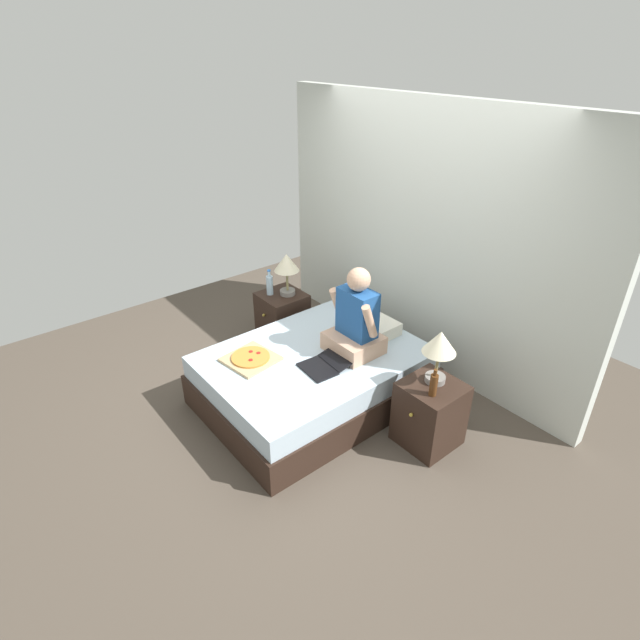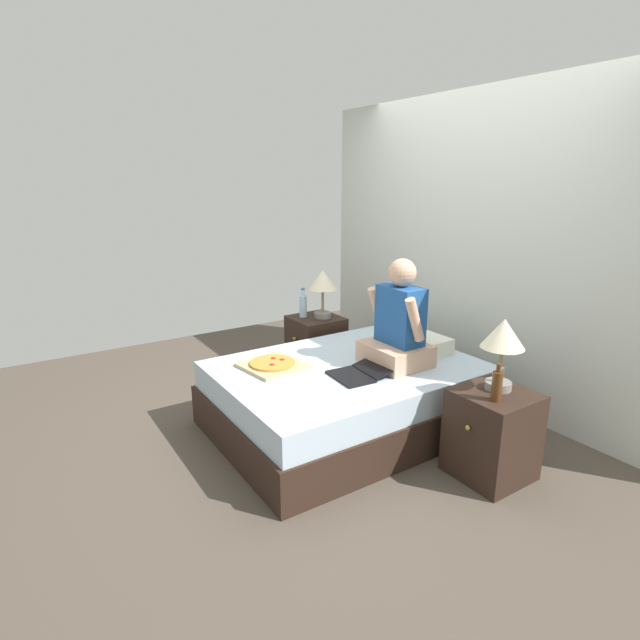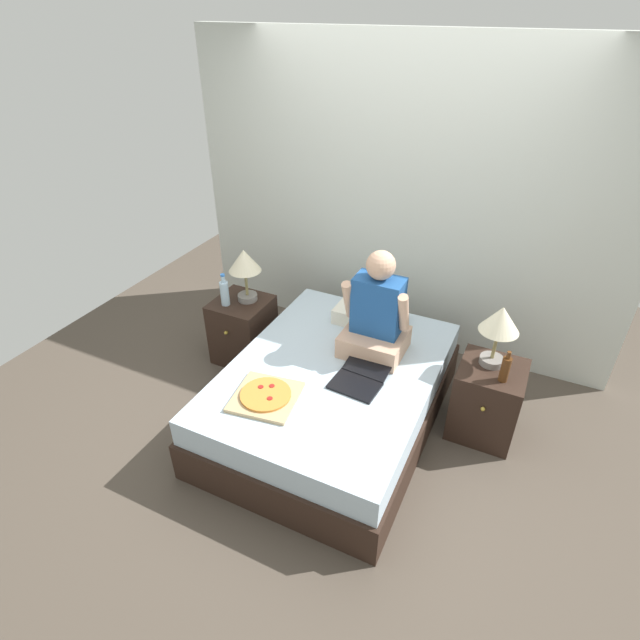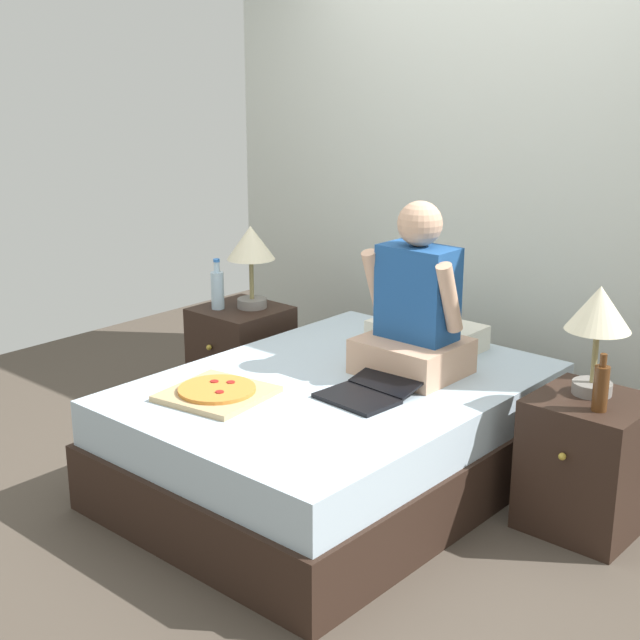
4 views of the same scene
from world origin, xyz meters
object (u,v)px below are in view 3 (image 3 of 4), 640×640
object	(u,v)px
water_bottle	(225,292)
laptop	(359,379)
bed	(333,395)
person_seated	(376,316)
lamp_on_left_nightstand	(245,264)
nightstand_right	(486,400)
pizza_box	(266,396)
lamp_on_right_nightstand	(500,323)
beer_bottle	(505,369)
nightstand_left	(243,330)

from	to	relation	value
water_bottle	laptop	size ratio (longest dim) A/B	0.63
bed	person_seated	world-z (taller)	person_seated
lamp_on_left_nightstand	water_bottle	bearing A→B (deg)	-130.60
lamp_on_left_nightstand	water_bottle	size ratio (longest dim) A/B	1.63
nightstand_right	pizza_box	world-z (taller)	nightstand_right
water_bottle	lamp_on_right_nightstand	distance (m)	2.10
beer_bottle	person_seated	bearing A→B (deg)	177.42
nightstand_right	lamp_on_right_nightstand	world-z (taller)	lamp_on_right_nightstand
laptop	beer_bottle	bearing A→B (deg)	21.40
nightstand_left	beer_bottle	distance (m)	2.14
lamp_on_left_nightstand	nightstand_right	size ratio (longest dim) A/B	0.80
lamp_on_left_nightstand	laptop	distance (m)	1.34
lamp_on_left_nightstand	water_bottle	world-z (taller)	lamp_on_left_nightstand
pizza_box	person_seated	bearing A→B (deg)	61.31
person_seated	lamp_on_left_nightstand	bearing A→B (deg)	174.61
nightstand_left	laptop	size ratio (longest dim) A/B	1.28
beer_bottle	laptop	world-z (taller)	beer_bottle
water_bottle	nightstand_right	bearing A→B (deg)	2.44
beer_bottle	nightstand_right	bearing A→B (deg)	125.01
lamp_on_right_nightstand	person_seated	world-z (taller)	person_seated
bed	nightstand_left	world-z (taller)	nightstand_left
water_bottle	beer_bottle	world-z (taller)	water_bottle
lamp_on_left_nightstand	nightstand_right	world-z (taller)	lamp_on_left_nightstand
nightstand_left	water_bottle	distance (m)	0.41
laptop	person_seated	bearing A→B (deg)	95.63
lamp_on_right_nightstand	nightstand_right	bearing A→B (deg)	-59.07
water_bottle	person_seated	size ratio (longest dim) A/B	0.35
bed	water_bottle	xyz separation A→B (m)	(-1.10, 0.29, 0.43)
beer_bottle	pizza_box	size ratio (longest dim) A/B	0.51
nightstand_left	beer_bottle	xyz separation A→B (m)	(2.10, -0.10, 0.38)
bed	person_seated	size ratio (longest dim) A/B	2.43
person_seated	laptop	world-z (taller)	person_seated
nightstand_left	laptop	bearing A→B (deg)	-19.58
beer_bottle	bed	bearing A→B (deg)	-165.44
nightstand_right	laptop	distance (m)	0.94
bed	beer_bottle	xyz separation A→B (m)	(1.09, 0.28, 0.41)
lamp_on_left_nightstand	water_bottle	xyz separation A→B (m)	(-0.12, -0.14, -0.22)
water_bottle	pizza_box	size ratio (longest dim) A/B	0.61
lamp_on_right_nightstand	beer_bottle	size ratio (longest dim) A/B	1.96
lamp_on_left_nightstand	laptop	size ratio (longest dim) A/B	1.03
bed	person_seated	distance (m)	0.65
nightstand_left	person_seated	world-z (taller)	person_seated
beer_bottle	pizza_box	world-z (taller)	beer_bottle
lamp_on_right_nightstand	pizza_box	bearing A→B (deg)	-143.74
pizza_box	nightstand_right	bearing A→B (deg)	34.09
lamp_on_right_nightstand	laptop	xyz separation A→B (m)	(-0.77, -0.49, -0.37)
lamp_on_right_nightstand	person_seated	size ratio (longest dim) A/B	0.58
nightstand_left	lamp_on_right_nightstand	bearing A→B (deg)	1.43
beer_bottle	laptop	bearing A→B (deg)	-158.60
water_bottle	lamp_on_right_nightstand	xyz separation A→B (m)	(2.08, 0.14, 0.22)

